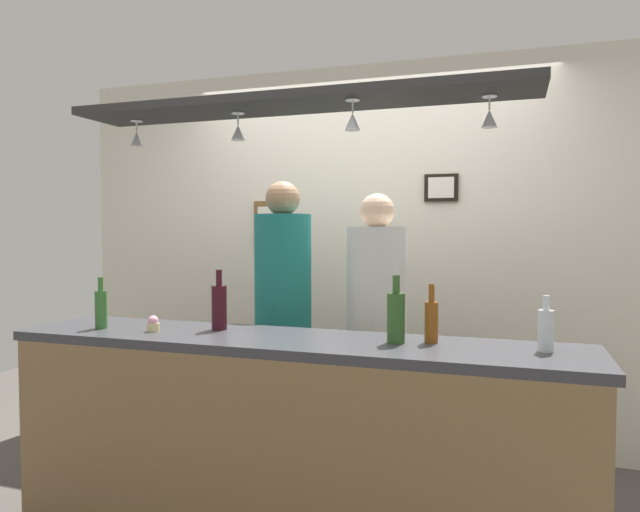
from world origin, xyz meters
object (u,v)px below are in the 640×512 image
bottle_wine_dark_red (219,306)px  bottle_champagne_green (396,316)px  bottle_beer_green_import (101,308)px  person_middle_teal_shirt (283,297)px  picture_frame_caricature (271,224)px  person_right_white_patterned_shirt (377,311)px  bottle_soda_clear (546,329)px  cupcake (153,324)px  bottle_beer_amber_tall (431,320)px  picture_frame_upper_small (441,188)px

bottle_wine_dark_red → bottle_champagne_green: bearing=-3.5°
bottle_champagne_green → bottle_beer_green_import: bearing=-176.0°
person_middle_teal_shirt → picture_frame_caricature: person_middle_teal_shirt is taller
person_right_white_patterned_shirt → bottle_champagne_green: (0.24, -0.68, 0.08)m
bottle_champagne_green → bottle_wine_dark_red: same height
person_middle_teal_shirt → person_right_white_patterned_shirt: size_ratio=1.05×
bottle_wine_dark_red → picture_frame_caricature: (-0.29, 1.32, 0.42)m
bottle_champagne_green → picture_frame_caricature: (-1.19, 1.37, 0.42)m
bottle_soda_clear → cupcake: 1.81m
bottle_beer_amber_tall → picture_frame_caricature: (-1.34, 1.32, 0.44)m
bottle_soda_clear → person_right_white_patterned_shirt: bearing=142.2°
bottle_beer_green_import → person_right_white_patterned_shirt: bearing=32.4°
person_middle_teal_shirt → cupcake: 0.86m
bottle_wine_dark_red → cupcake: 0.33m
person_middle_teal_shirt → picture_frame_caricature: size_ratio=5.16×
bottle_beer_amber_tall → cupcake: (-1.33, -0.15, -0.06)m
person_right_white_patterned_shirt → bottle_soda_clear: 1.09m
bottle_champagne_green → picture_frame_caricature: 1.86m
person_right_white_patterned_shirt → bottle_beer_green_import: 1.47m
person_right_white_patterned_shirt → bottle_beer_amber_tall: person_right_white_patterned_shirt is taller
bottle_beer_amber_tall → cupcake: size_ratio=3.33×
picture_frame_caricature → picture_frame_upper_small: size_ratio=1.55×
cupcake → picture_frame_upper_small: (1.22, 1.47, 0.74)m
picture_frame_upper_small → person_right_white_patterned_shirt: bearing=-111.8°
bottle_beer_amber_tall → picture_frame_caricature: 1.93m
cupcake → bottle_beer_amber_tall: bearing=6.5°
person_middle_teal_shirt → bottle_wine_dark_red: 0.64m
person_middle_teal_shirt → picture_frame_upper_small: 1.29m
person_right_white_patterned_shirt → bottle_wine_dark_red: bearing=-136.4°
picture_frame_upper_small → cupcake: bearing=-129.7°
bottle_wine_dark_red → picture_frame_caricature: picture_frame_caricature is taller
bottle_champagne_green → picture_frame_upper_small: bearing=88.7°
bottle_soda_clear → picture_frame_caricature: 2.30m
bottle_soda_clear → bottle_wine_dark_red: bottle_wine_dark_red is taller
bottle_soda_clear → person_middle_teal_shirt: bearing=155.0°
bottle_soda_clear → bottle_beer_green_import: bearing=-176.7°
bottle_beer_green_import → bottle_beer_amber_tall: bearing=5.6°
bottle_soda_clear → bottle_beer_amber_tall: bearing=175.3°
bottle_soda_clear → bottle_champagne_green: bearing=-178.4°
cupcake → bottle_soda_clear: bearing=3.6°
bottle_beer_green_import → bottle_wine_dark_red: size_ratio=0.87×
person_middle_teal_shirt → picture_frame_upper_small: picture_frame_upper_small is taller
bottle_soda_clear → bottle_champagne_green: (-0.62, -0.02, 0.03)m
bottle_soda_clear → bottle_wine_dark_red: (-1.52, 0.04, 0.03)m
person_middle_teal_shirt → cupcake: (-0.37, -0.78, -0.06)m
bottle_champagne_green → cupcake: bearing=-175.4°
bottle_beer_green_import → bottle_wine_dark_red: 0.60m
picture_frame_upper_small → person_middle_teal_shirt: bearing=-140.9°
cupcake → picture_frame_upper_small: size_ratio=0.35×
person_middle_teal_shirt → bottle_beer_green_import: person_middle_teal_shirt is taller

